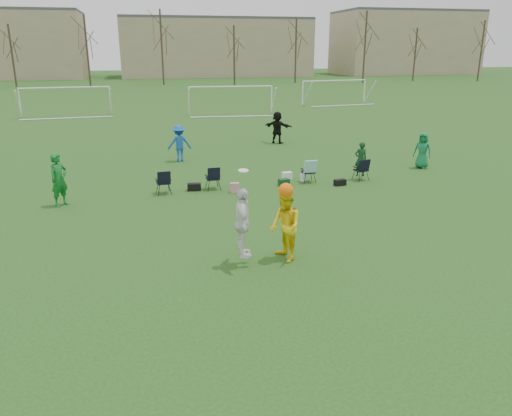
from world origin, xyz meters
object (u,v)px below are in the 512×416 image
object	(u,v)px
center_contest	(269,224)
goal_left	(65,93)
goal_mid	(231,92)
goal_right	(335,85)
fielder_green_near	(59,180)
fielder_black	(277,127)
fielder_green_far	(423,150)
fielder_blue	(179,143)

from	to	relation	value
center_contest	goal_left	xyz separation A→B (m)	(-9.41, 33.87, 0.83)
goal_mid	goal_right	world-z (taller)	same
center_contest	goal_mid	world-z (taller)	center_contest
fielder_green_near	goal_right	xyz separation A→B (m)	(22.84, 31.19, 0.93)
center_contest	goal_right	xyz separation A→B (m)	(16.59, 37.87, 0.83)
fielder_black	center_contest	xyz separation A→B (m)	(-4.91, -17.31, 0.13)
fielder_green_far	center_contest	distance (m)	13.68
fielder_black	goal_mid	xyz separation A→B (m)	(-0.31, 14.56, 0.95)
center_contest	fielder_green_far	bearing A→B (deg)	42.78
center_contest	goal_left	bearing A→B (deg)	105.52
fielder_green_near	fielder_black	bearing A→B (deg)	-4.45
fielder_green_near	center_contest	distance (m)	9.15
goal_left	goal_mid	size ratio (longest dim) A/B	1.00
goal_left	goal_mid	world-z (taller)	same
fielder_blue	goal_left	bearing A→B (deg)	-76.04
goal_left	center_contest	bearing A→B (deg)	-79.48
fielder_black	goal_left	distance (m)	21.91
fielder_green_near	fielder_green_far	size ratio (longest dim) A/B	1.15
goal_right	fielder_blue	bearing A→B (deg)	-134.31
fielder_green_far	goal_left	size ratio (longest dim) A/B	0.23
goal_left	fielder_green_near	bearing A→B (deg)	-88.38
fielder_green_near	goal_left	xyz separation A→B (m)	(-3.16, 27.19, 0.93)
fielder_blue	goal_mid	bearing A→B (deg)	-115.45
fielder_green_near	goal_mid	distance (m)	27.44
fielder_green_far	goal_right	size ratio (longest dim) A/B	0.24
fielder_green_far	goal_mid	distance (m)	23.25
fielder_green_near	goal_left	world-z (taller)	goal_left
fielder_blue	goal_right	xyz separation A→B (m)	(17.95, 24.43, 0.99)
fielder_green_near	fielder_black	world-z (taller)	fielder_green_near
fielder_green_far	fielder_black	xyz separation A→B (m)	(-5.13, 8.02, 0.10)
goal_mid	goal_right	distance (m)	13.42
fielder_green_far	center_contest	bearing A→B (deg)	-88.77
fielder_green_far	center_contest	xyz separation A→B (m)	(-10.04, -9.29, 0.23)
fielder_green_far	goal_left	xyz separation A→B (m)	(-19.45, 24.58, 1.06)
fielder_green_near	center_contest	bearing A→B (deg)	-94.99
goal_left	goal_right	xyz separation A→B (m)	(26.00, 4.00, 0.00)
goal_mid	goal_left	bearing A→B (deg)	175.87
fielder_green_far	goal_right	world-z (taller)	goal_right
center_contest	goal_mid	xyz separation A→B (m)	(4.59, 31.87, 0.83)
goal_mid	fielder_green_near	bearing A→B (deg)	-109.29
fielder_blue	fielder_black	bearing A→B (deg)	-155.83
goal_left	goal_mid	distance (m)	14.14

